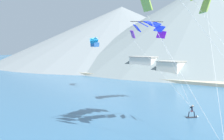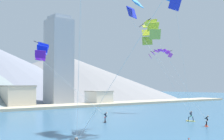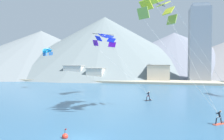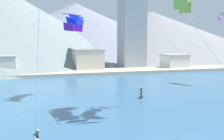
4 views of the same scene
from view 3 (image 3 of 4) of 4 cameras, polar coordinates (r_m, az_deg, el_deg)
kitesurfer_near_trail at (r=41.14m, az=9.65°, el=-7.10°), size 1.40×1.61×1.78m
kitesurfer_mid_center at (r=28.27m, az=26.40°, el=-11.60°), size 1.61×1.40×1.71m
parafoil_kite_near_trail at (r=46.79m, az=-1.77°, el=8.04°), size 11.56×7.40×11.77m
parafoil_kite_mid_center at (r=32.54m, az=11.90°, el=15.57°), size 9.53×8.23×14.65m
parafoil_kite_distant_low_drift at (r=60.86m, az=-16.58°, el=4.79°), size 4.15×3.63×2.08m
race_marker_buoy at (r=21.64m, az=-12.19°, el=-16.59°), size 0.56×0.56×1.02m
shoreline_strip at (r=76.54m, az=7.68°, el=-3.02°), size 180.00×10.00×0.70m
shore_building_harbour_front at (r=80.66m, az=-4.11°, el=-1.21°), size 6.12×6.56×4.99m
shore_building_promenade_mid at (r=85.28m, az=-9.60°, el=-0.75°), size 7.36×6.79×5.90m
shore_building_quay_east at (r=80.68m, az=12.05°, el=-0.84°), size 8.14×6.37×6.16m
highrise_tower at (r=84.99m, az=21.82°, el=6.32°), size 7.00×7.00×27.69m
mountain_peak_west_ridge at (r=141.53m, az=15.88°, el=4.25°), size 112.45×112.45×25.47m
mountain_peak_central_summit at (r=134.28m, az=-1.89°, el=6.42°), size 121.23×121.23×34.68m
mountain_peak_far_spur at (r=146.31m, az=-17.96°, el=4.45°), size 121.35×121.35×27.01m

